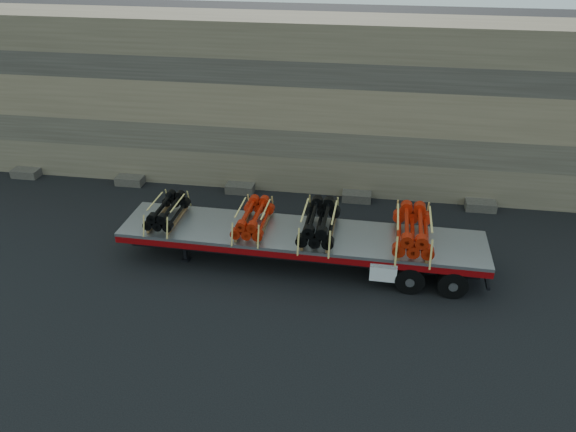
# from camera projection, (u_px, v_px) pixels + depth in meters

# --- Properties ---
(ground) EXTENTS (120.00, 120.00, 0.00)m
(ground) POSITION_uv_depth(u_px,v_px,m) (292.00, 256.00, 19.73)
(ground) COLOR black
(ground) RESTS_ON ground
(rock_wall) EXTENTS (44.00, 3.00, 7.00)m
(rock_wall) POSITION_uv_depth(u_px,v_px,m) (316.00, 104.00, 23.67)
(rock_wall) COLOR #7A6B54
(rock_wall) RESTS_ON ground
(trailer) EXTENTS (12.26, 2.55, 1.22)m
(trailer) POSITION_uv_depth(u_px,v_px,m) (300.00, 248.00, 19.07)
(trailer) COLOR #ABADB3
(trailer) RESTS_ON ground
(bundle_front) EXTENTS (1.03, 2.00, 0.71)m
(bundle_front) POSITION_uv_depth(u_px,v_px,m) (167.00, 212.00, 19.32)
(bundle_front) COLOR black
(bundle_front) RESTS_ON trailer
(bundle_midfront) EXTENTS (1.08, 2.12, 0.74)m
(bundle_midfront) POSITION_uv_depth(u_px,v_px,m) (253.00, 219.00, 18.84)
(bundle_midfront) COLOR #B91F09
(bundle_midfront) RESTS_ON trailer
(bundle_midrear) EXTENTS (1.23, 2.40, 0.84)m
(bundle_midrear) POSITION_uv_depth(u_px,v_px,m) (319.00, 223.00, 18.48)
(bundle_midrear) COLOR black
(bundle_midrear) RESTS_ON trailer
(bundle_rear) EXTENTS (1.29, 2.52, 0.89)m
(bundle_rear) POSITION_uv_depth(u_px,v_px,m) (413.00, 231.00, 18.00)
(bundle_rear) COLOR #B91F09
(bundle_rear) RESTS_ON trailer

